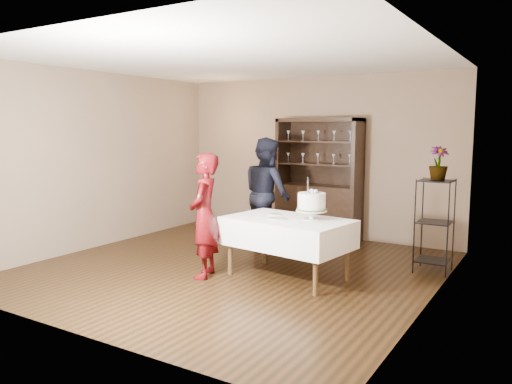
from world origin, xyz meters
TOP-DOWN VIEW (x-y plane):
  - floor at (0.00, 0.00)m, footprint 5.00×5.00m
  - ceiling at (0.00, 0.00)m, footprint 5.00×5.00m
  - back_wall at (0.00, 2.50)m, footprint 5.00×0.02m
  - wall_left at (-2.50, 0.00)m, footprint 0.02×5.00m
  - wall_right at (2.50, 0.00)m, footprint 0.02×5.00m
  - china_hutch at (0.20, 2.25)m, footprint 1.40×0.48m
  - plant_etagere at (2.28, 1.20)m, footprint 0.42×0.42m
  - cake_table at (0.80, -0.00)m, footprint 1.60×1.11m
  - woman at (-0.10, -0.49)m, footprint 0.55×0.66m
  - man at (-0.18, 1.20)m, footprint 1.05×0.99m
  - cake at (1.09, 0.07)m, footprint 0.43×0.43m
  - plate_near at (0.72, -0.11)m, footprint 0.28×0.28m
  - plate_far at (0.56, 0.13)m, footprint 0.22×0.22m
  - potted_plant at (2.29, 1.22)m, footprint 0.33×0.33m

SIDE VIEW (x-z plane):
  - floor at x=0.00m, z-range 0.00..0.00m
  - cake_table at x=0.80m, z-range 0.20..0.94m
  - plant_etagere at x=2.28m, z-range 0.05..1.25m
  - china_hutch at x=0.20m, z-range -0.34..1.66m
  - plate_near at x=0.72m, z-range 0.74..0.76m
  - plate_far at x=0.56m, z-range 0.74..0.76m
  - woman at x=-0.10m, z-range 0.00..1.54m
  - man at x=-0.18m, z-range 0.00..1.70m
  - cake at x=1.09m, z-range 0.69..1.20m
  - back_wall at x=0.00m, z-range 0.00..2.70m
  - wall_left at x=-2.50m, z-range 0.00..2.70m
  - wall_right at x=2.50m, z-range 0.00..2.70m
  - potted_plant at x=2.29m, z-range 1.19..1.61m
  - ceiling at x=0.00m, z-range 2.70..2.70m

